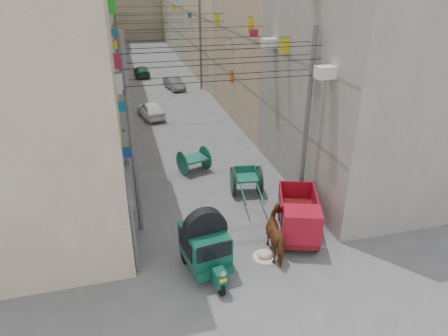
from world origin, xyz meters
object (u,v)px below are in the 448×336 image
object	(u,v)px
second_cart	(194,160)
distant_car_green	(142,71)
feed_sack	(265,254)
distant_car_white	(151,110)
mini_truck	(299,221)
horse	(279,235)
tonga_cart	(246,180)
distant_car_grey	(174,83)
auto_rickshaw	(205,244)

from	to	relation	value
second_cart	distant_car_green	distance (m)	23.91
feed_sack	distant_car_white	bearing A→B (deg)	98.29
second_cart	distant_car_green	xyz separation A→B (m)	(-1.04, 23.89, -0.17)
distant_car_white	second_cart	bearing A→B (deg)	86.46
second_cart	distant_car_white	xyz separation A→B (m)	(-1.39, 9.86, -0.09)
mini_truck	horse	distance (m)	1.29
mini_truck	feed_sack	world-z (taller)	mini_truck
tonga_cart	distant_car_grey	xyz separation A→B (m)	(-0.48, 20.78, -0.16)
horse	distant_car_white	xyz separation A→B (m)	(-3.15, 17.71, -0.26)
auto_rickshaw	mini_truck	world-z (taller)	auto_rickshaw
distant_car_white	auto_rickshaw	bearing A→B (deg)	79.32
feed_sack	distant_car_green	size ratio (longest dim) A/B	0.16
horse	distant_car_grey	bearing A→B (deg)	-85.31
tonga_cart	distant_car_grey	bearing A→B (deg)	99.57
second_cart	distant_car_grey	world-z (taller)	second_cart
mini_truck	feed_sack	bearing A→B (deg)	-137.43
auto_rickshaw	distant_car_green	world-z (taller)	auto_rickshaw
tonga_cart	second_cart	xyz separation A→B (m)	(-2.00, 3.02, -0.02)
distant_car_white	distant_car_grey	xyz separation A→B (m)	(2.91, 7.89, -0.05)
auto_rickshaw	second_cart	bearing A→B (deg)	73.45
horse	distant_car_white	size ratio (longest dim) A/B	0.57
tonga_cart	distant_car_green	distance (m)	27.08
auto_rickshaw	distant_car_grey	distance (m)	25.93
feed_sack	distant_car_green	world-z (taller)	distant_car_green
tonga_cart	distant_car_grey	distance (m)	20.78
distant_car_white	distant_car_green	size ratio (longest dim) A/B	0.97
distant_car_green	mini_truck	bearing A→B (deg)	95.29
feed_sack	distant_car_grey	distance (m)	25.69
distant_car_green	tonga_cart	bearing A→B (deg)	94.56
tonga_cart	second_cart	world-z (taller)	tonga_cart
horse	distant_car_green	world-z (taller)	horse
distant_car_grey	distant_car_green	distance (m)	6.65
mini_truck	horse	bearing A→B (deg)	-130.92
tonga_cart	second_cart	distance (m)	3.62
auto_rickshaw	distant_car_grey	size ratio (longest dim) A/B	0.83
auto_rickshaw	feed_sack	size ratio (longest dim) A/B	4.75
tonga_cart	distant_car_green	xyz separation A→B (m)	(-3.05, 26.91, -0.19)
feed_sack	horse	size ratio (longest dim) A/B	0.29
distant_car_grey	distant_car_green	size ratio (longest dim) A/B	0.93
auto_rickshaw	tonga_cart	bearing A→B (deg)	49.49
mini_truck	feed_sack	distance (m)	1.96
tonga_cart	mini_truck	world-z (taller)	mini_truck
horse	distant_car_white	bearing A→B (deg)	-75.76
tonga_cart	horse	world-z (taller)	horse
distant_car_white	horse	bearing A→B (deg)	88.54
tonga_cart	mini_truck	size ratio (longest dim) A/B	0.91
distant_car_grey	feed_sack	bearing A→B (deg)	-101.82
auto_rickshaw	distant_car_white	bearing A→B (deg)	82.23
distant_car_grey	tonga_cart	bearing A→B (deg)	-99.79
mini_truck	feed_sack	xyz separation A→B (m)	(-1.67, -0.73, -0.72)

